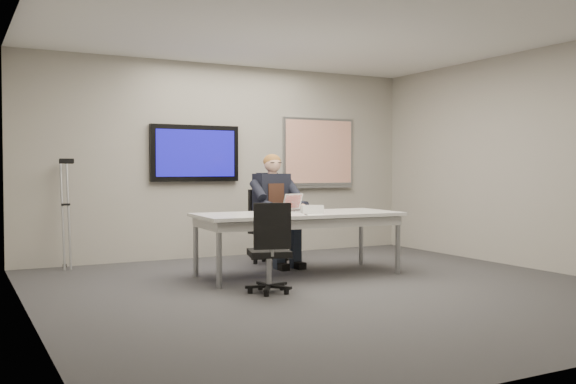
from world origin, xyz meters
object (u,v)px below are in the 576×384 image
conference_table (298,220)px  office_chair_far (268,240)px  seated_person (278,221)px  laptop (296,207)px  office_chair_near (270,265)px

conference_table → office_chair_far: office_chair_far is taller
office_chair_far → seated_person: (0.01, -0.26, 0.28)m
office_chair_far → seated_person: bearing=-106.1°
conference_table → office_chair_far: (0.12, 1.06, -0.35)m
conference_table → seated_person: seated_person is taller
seated_person → laptop: 0.59m
conference_table → laptop: size_ratio=6.89×
office_chair_far → laptop: bearing=-110.7°
conference_table → laptop: 0.30m
laptop → seated_person: bearing=70.2°
office_chair_far → laptop: office_chair_far is taller
laptop → office_chair_far: bearing=72.4°
seated_person → conference_table: bearing=-105.3°
office_chair_near → laptop: size_ratio=2.59×
office_chair_far → seated_person: 0.38m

